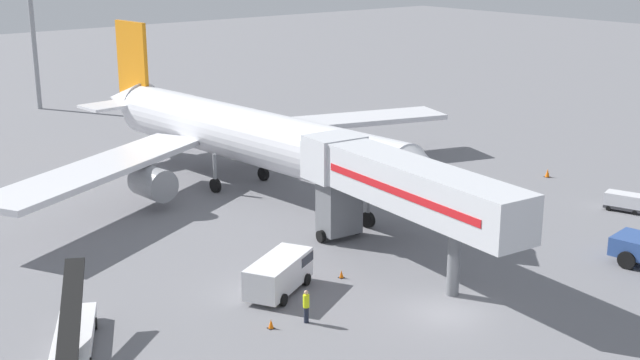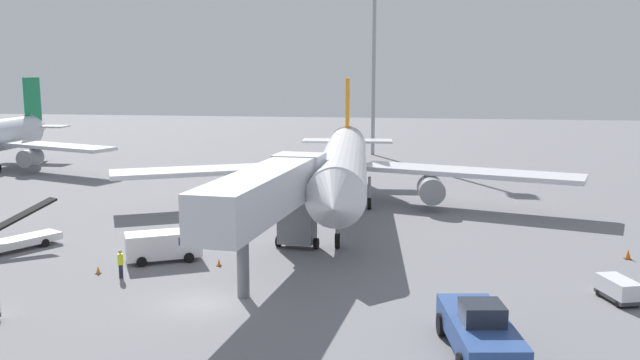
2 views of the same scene
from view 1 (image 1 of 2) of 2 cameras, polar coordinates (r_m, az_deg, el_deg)
ground_plane at (r=45.96m, az=8.55°, el=-8.77°), size 300.00×300.00×0.00m
airplane_at_gate at (r=66.61m, az=-5.25°, el=3.02°), size 43.92×40.48×11.98m
jet_bridge at (r=50.16m, az=5.08°, el=-0.36°), size 4.84×18.02×6.82m
belt_loader_truck at (r=42.92m, az=-16.24°, el=-9.97°), size 4.92×7.21×3.37m
service_van_outer_left at (r=47.62m, az=-2.71°, el=-6.20°), size 5.34×4.11×1.98m
baggage_cart_rear_right at (r=65.27m, az=19.76°, el=-1.34°), size 2.05×2.94×1.31m
ground_crew_worker_foreground at (r=43.95m, az=-0.93°, el=-8.42°), size 0.47×0.47×1.79m
safety_cone_alpha at (r=49.71m, az=1.45°, el=-6.33°), size 0.31×0.31×0.48m
safety_cone_bravo at (r=72.65m, az=15.02°, el=0.45°), size 0.45×0.45×0.68m
safety_cone_charlie at (r=43.68m, az=-3.31°, el=-9.62°), size 0.32×0.32×0.50m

